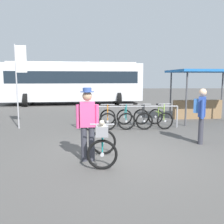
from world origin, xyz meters
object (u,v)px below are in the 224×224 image
(racked_bike_orange, at_px, (108,118))
(racked_bike_lime, at_px, (160,118))
(person_with_featured_bike, at_px, (88,121))
(racked_bike_black, at_px, (143,118))
(bus_distant, at_px, (74,81))
(racked_bike_blue, at_px, (90,118))
(featured_bicycle, at_px, (103,143))
(market_stall, at_px, (202,90))
(banner_flag, at_px, (19,70))
(pedestrian_with_backpack, at_px, (201,112))
(racked_bike_teal, at_px, (125,118))

(racked_bike_orange, distance_m, racked_bike_lime, 2.10)
(racked_bike_lime, distance_m, person_with_featured_bike, 4.74)
(racked_bike_black, bearing_deg, bus_distant, 113.58)
(racked_bike_black, height_order, person_with_featured_bike, person_with_featured_bike)
(racked_bike_blue, relative_size, racked_bike_lime, 0.96)
(featured_bicycle, height_order, market_stall, market_stall)
(racked_bike_blue, height_order, racked_bike_black, same)
(racked_bike_lime, relative_size, banner_flag, 0.36)
(featured_bicycle, relative_size, person_with_featured_bike, 0.70)
(featured_bicycle, height_order, person_with_featured_bike, person_with_featured_bike)
(person_with_featured_bike, bearing_deg, banner_flag, 126.51)
(racked_bike_black, height_order, pedestrian_with_backpack, pedestrian_with_backpack)
(racked_bike_orange, bearing_deg, person_with_featured_bike, -97.85)
(racked_bike_blue, relative_size, pedestrian_with_backpack, 0.68)
(market_stall, bearing_deg, featured_bicycle, -129.32)
(racked_bike_blue, distance_m, market_stall, 5.42)
(racked_bike_blue, xyz_separation_m, racked_bike_orange, (0.70, 0.02, 0.00))
(person_with_featured_bike, relative_size, market_stall, 0.53)
(market_stall, height_order, banner_flag, banner_flag)
(racked_bike_black, distance_m, bus_distant, 9.62)
(racked_bike_blue, distance_m, person_with_featured_bike, 3.87)
(racked_bike_blue, relative_size, market_stall, 0.34)
(racked_bike_lime, xyz_separation_m, pedestrian_with_backpack, (0.61, -2.50, 0.57))
(bus_distant, bearing_deg, racked_bike_orange, -74.64)
(racked_bike_blue, relative_size, racked_bike_orange, 1.01)
(person_with_featured_bike, bearing_deg, racked_bike_blue, 92.54)
(racked_bike_black, xyz_separation_m, market_stall, (2.99, 1.51, 1.03))
(racked_bike_teal, relative_size, market_stall, 0.34)
(racked_bike_lime, bearing_deg, racked_bike_blue, -178.34)
(racked_bike_orange, height_order, featured_bicycle, featured_bicycle)
(pedestrian_with_backpack, bearing_deg, banner_flag, 158.55)
(pedestrian_with_backpack, distance_m, bus_distant, 12.34)
(bus_distant, bearing_deg, racked_bike_lime, -62.62)
(person_with_featured_bike, bearing_deg, racked_bike_black, 63.58)
(racked_bike_black, relative_size, pedestrian_with_backpack, 0.68)
(racked_bike_lime, bearing_deg, racked_bike_black, -178.34)
(racked_bike_orange, xyz_separation_m, racked_bike_teal, (0.70, 0.02, 0.00))
(market_stall, bearing_deg, bus_distant, 133.29)
(racked_bike_lime, bearing_deg, featured_bicycle, -119.19)
(racked_bike_orange, relative_size, racked_bike_lime, 0.95)
(market_stall, bearing_deg, person_with_featured_bike, -132.34)
(featured_bicycle, distance_m, bus_distant, 13.04)
(racked_bike_blue, height_order, market_stall, market_stall)
(racked_bike_teal, height_order, banner_flag, banner_flag)
(racked_bike_teal, bearing_deg, person_with_featured_bike, -107.66)
(market_stall, bearing_deg, racked_bike_teal, -157.43)
(racked_bike_orange, bearing_deg, pedestrian_with_backpack, -41.92)
(person_with_featured_bike, distance_m, banner_flag, 4.87)
(racked_bike_teal, bearing_deg, bus_distant, 109.57)
(featured_bicycle, distance_m, person_with_featured_bike, 0.61)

